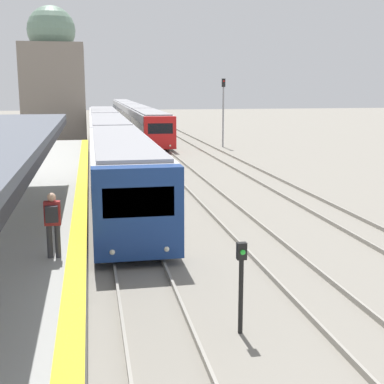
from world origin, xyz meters
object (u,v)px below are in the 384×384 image
(person_on_platform, at_px, (53,220))
(train_far, at_px, (132,114))
(signal_post_near, at_px, (241,278))
(signal_mast_far, at_px, (223,105))
(train_near, at_px, (109,138))

(person_on_platform, distance_m, train_far, 57.27)
(train_far, height_order, signal_post_near, train_far)
(signal_post_near, bearing_deg, person_on_platform, 142.03)
(train_far, xyz_separation_m, signal_mast_far, (5.87, -25.10, 1.96))
(train_near, relative_size, train_far, 0.81)
(signal_post_near, bearing_deg, signal_mast_far, 76.61)
(person_on_platform, bearing_deg, train_far, 83.56)
(signal_mast_far, bearing_deg, signal_post_near, -103.39)
(signal_mast_far, bearing_deg, train_near, -142.51)
(person_on_platform, bearing_deg, train_near, 84.65)
(signal_post_near, xyz_separation_m, signal_mast_far, (8.31, 34.92, 2.39))
(train_near, bearing_deg, signal_post_near, -86.38)
(person_on_platform, distance_m, signal_mast_far, 34.15)
(train_far, relative_size, signal_post_near, 28.36)
(person_on_platform, height_order, signal_mast_far, signal_mast_far)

